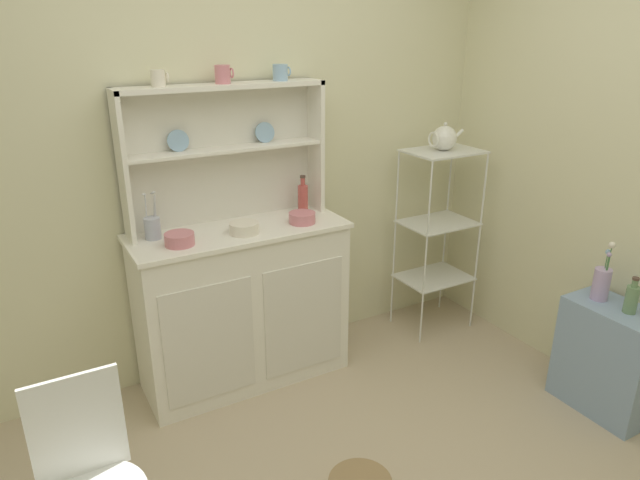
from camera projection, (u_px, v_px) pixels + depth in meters
wall_back at (235, 154)px, 3.11m from camera, size 3.84×0.05×2.50m
hutch_cabinet at (243, 304)px, 3.14m from camera, size 1.15×0.45×0.91m
hutch_shelf_unit at (223, 143)px, 2.96m from camera, size 1.08×0.18×0.73m
bakers_rack at (438, 218)px, 3.61m from camera, size 0.45×0.34×1.20m
side_shelf_blue at (609, 359)px, 2.94m from camera, size 0.28×0.48×0.59m
wire_chair at (86, 473)px, 1.89m from camera, size 0.36×0.36×0.85m
cup_cream_0 at (158, 78)px, 2.66m from camera, size 0.08×0.07×0.08m
cup_rose_1 at (223, 74)px, 2.81m from camera, size 0.09×0.08×0.09m
cup_sky_2 at (281, 72)px, 2.95m from camera, size 0.09×0.08×0.08m
bowl_mixing_large at (180, 239)px, 2.75m from camera, size 0.14×0.14×0.06m
bowl_floral_medium at (244, 228)px, 2.91m from camera, size 0.15×0.15×0.06m
bowl_cream_small at (302, 218)px, 3.07m from camera, size 0.14×0.14×0.06m
jam_bottle at (303, 198)px, 3.22m from camera, size 0.06×0.06×0.22m
utensil_jar at (153, 227)px, 2.83m from camera, size 0.08×0.08×0.24m
porcelain_teapot at (444, 138)px, 3.43m from camera, size 0.24×0.15×0.17m
flower_vase at (602, 282)px, 2.89m from camera, size 0.08×0.08×0.32m
oil_bottle at (632, 298)px, 2.77m from camera, size 0.06×0.06×0.19m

